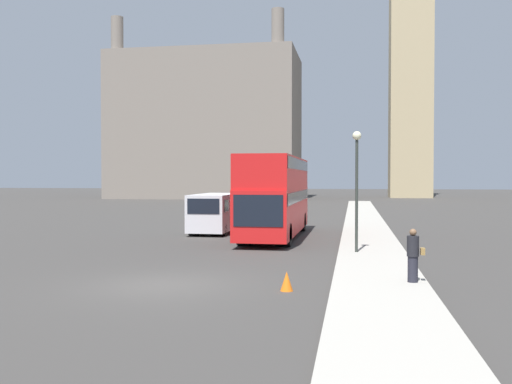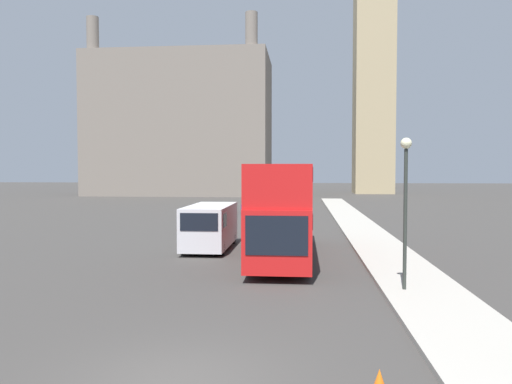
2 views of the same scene
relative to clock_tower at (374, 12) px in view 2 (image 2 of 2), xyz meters
The scene contains 8 objects.
ground_plane 86.84m from the clock_tower, 100.42° to the right, with size 300.00×300.00×0.00m, color #383533.
clock_tower is the anchor object (origin of this frame).
building_block_distant 38.59m from the clock_tower, 167.60° to the right, with size 28.94×15.39×27.63m.
red_double_decker_bus 72.98m from the clock_tower, 101.31° to the right, with size 2.54×11.32×4.26m.
white_van 72.45m from the clock_tower, 104.91° to the right, with size 2.11×5.54×2.25m.
street_lamp 77.88m from the clock_tower, 97.04° to the right, with size 0.36×0.36×4.94m.
parked_sedan 54.52m from the clock_tower, 111.90° to the right, with size 1.90×4.45×1.55m.
traffic_cone 86.44m from the clock_tower, 97.75° to the right, with size 0.36×0.36×0.55m.
Camera 2 is at (2.40, -9.04, 4.04)m, focal length 35.00 mm.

